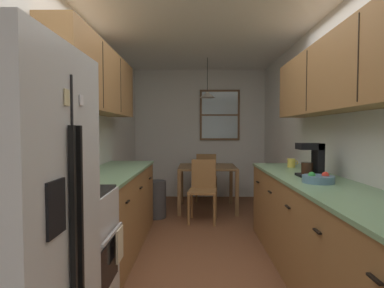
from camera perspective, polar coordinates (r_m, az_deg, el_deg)
ground_plane at (r=3.81m, az=1.95°, el=-18.01°), size 12.00×12.00×0.00m
wall_left at (r=3.79m, az=-18.88°, el=1.43°), size 0.10×9.00×2.55m
wall_right at (r=3.85m, az=22.52°, el=1.39°), size 0.10×9.00×2.55m
wall_back at (r=6.22m, az=1.44°, el=1.93°), size 4.40×0.10×2.55m
ceiling_slab at (r=3.79m, az=2.01°, el=21.83°), size 4.40×9.00×0.08m
refrigerator at (r=1.69m, az=-31.99°, el=-14.19°), size 0.70×0.79×1.72m
stove_range at (r=2.43m, az=-22.75°, el=-18.59°), size 0.66×0.59×1.10m
microwave_over_range at (r=2.34m, az=-25.85°, el=10.86°), size 0.39×0.58×0.36m
counter_left at (r=3.62m, az=-14.34°, el=-11.73°), size 0.64×2.04×0.90m
upper_cabinets_left at (r=3.54m, az=-17.04°, el=11.14°), size 0.33×2.12×0.69m
counter_right at (r=2.91m, az=23.35°, el=-15.44°), size 0.64×3.14×0.90m
upper_cabinets_right at (r=2.82m, az=26.92°, el=11.93°), size 0.33×2.82×0.62m
dining_table at (r=5.22m, az=2.83°, el=-5.29°), size 0.96×0.87×0.74m
dining_chair_near at (r=4.60m, az=2.05°, el=-7.97°), size 0.44×0.44×0.90m
dining_chair_far at (r=5.87m, az=2.62°, el=-5.69°), size 0.41×0.41×0.90m
pendant_light at (r=5.21m, az=2.86°, el=9.14°), size 0.25×0.25×0.66m
back_window at (r=6.18m, az=5.16°, el=5.36°), size 0.79×0.05×1.00m
trash_bin at (r=4.83m, az=-6.79°, el=-10.12°), size 0.33×0.33×0.56m
storage_canister at (r=2.75m, az=-18.88°, el=-4.57°), size 0.12×0.12×0.21m
dish_towel at (r=2.44m, az=-13.26°, el=-17.63°), size 0.02×0.16×0.24m
coffee_maker at (r=3.14m, az=21.46°, el=-2.61°), size 0.22×0.18×0.32m
mug_by_coffeemaker at (r=3.84m, az=17.95°, el=-3.37°), size 0.13×0.09×0.10m
fruit_bowl at (r=2.80m, az=22.32°, el=-5.92°), size 0.26×0.26×0.09m
table_serving_bowl at (r=5.25m, az=2.28°, el=-3.72°), size 0.20×0.20×0.06m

